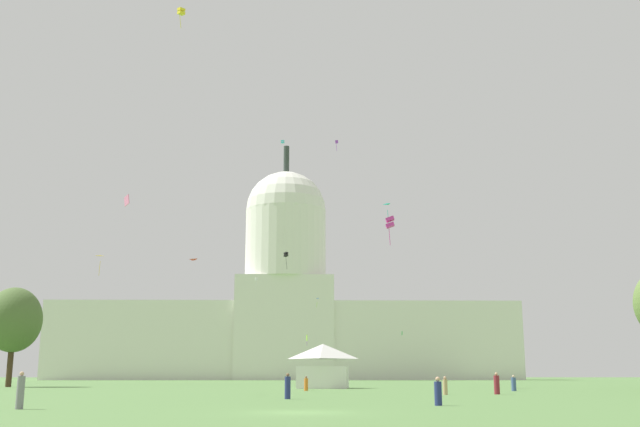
# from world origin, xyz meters

# --- Properties ---
(ground_plane) EXTENTS (800.00, 800.00, 0.00)m
(ground_plane) POSITION_xyz_m (0.00, 0.00, 0.00)
(ground_plane) COLOR #567F42
(capitol_building) EXTENTS (140.32, 25.12, 73.22)m
(capitol_building) POSITION_xyz_m (-5.16, 196.38, 21.11)
(capitol_building) COLOR silver
(capitol_building) RESTS_ON ground_plane
(event_tent) EXTENTS (6.81, 7.01, 5.23)m
(event_tent) POSITION_xyz_m (2.67, 58.17, 2.61)
(event_tent) COLOR white
(event_tent) RESTS_ON ground_plane
(tree_west_near) EXTENTS (9.68, 10.00, 13.08)m
(tree_west_near) POSITION_xyz_m (-38.41, 67.85, 8.73)
(tree_west_near) COLOR #42301E
(tree_west_near) RESTS_ON ground_plane
(person_maroon_mid_right) EXTENTS (0.51, 0.51, 1.79)m
(person_maroon_mid_right) POSITION_xyz_m (16.36, 29.79, 0.81)
(person_maroon_mid_right) COLOR maroon
(person_maroon_mid_right) RESTS_ON ground_plane
(person_orange_front_left) EXTENTS (0.54, 0.54, 1.45)m
(person_orange_front_left) POSITION_xyz_m (0.56, 43.91, 0.66)
(person_orange_front_left) COLOR orange
(person_orange_front_left) RESTS_ON ground_plane
(person_denim_edge_west) EXTENTS (0.58, 0.58, 1.56)m
(person_denim_edge_west) POSITION_xyz_m (21.23, 42.15, 0.70)
(person_denim_edge_west) COLOR #3D5684
(person_denim_edge_west) RESTS_ON ground_plane
(person_navy_near_tree_west) EXTENTS (0.47, 0.47, 1.70)m
(person_navy_near_tree_west) POSITION_xyz_m (-0.82, 18.03, 0.78)
(person_navy_near_tree_west) COLOR navy
(person_navy_near_tree_west) RESTS_ON ground_plane
(person_navy_back_left) EXTENTS (0.54, 0.54, 1.50)m
(person_navy_back_left) POSITION_xyz_m (7.39, 7.10, 0.68)
(person_navy_back_left) COLOR navy
(person_navy_back_left) RESTS_ON ground_plane
(person_grey_front_center) EXTENTS (0.37, 0.37, 1.76)m
(person_grey_front_center) POSITION_xyz_m (-13.31, 3.37, 0.81)
(person_grey_front_center) COLOR gray
(person_grey_front_center) RESTS_ON ground_plane
(person_tan_lawn_far_left) EXTENTS (0.52, 0.52, 1.48)m
(person_tan_lawn_far_left) POSITION_xyz_m (11.77, 28.32, 0.67)
(person_tan_lawn_far_left) COLOR tan
(person_tan_lawn_far_left) RESTS_ON ground_plane
(kite_yellow_high) EXTENTS (1.27, 1.28, 3.18)m
(kite_yellow_high) POSITION_xyz_m (-18.14, 69.32, 54.54)
(kite_yellow_high) COLOR yellow
(kite_blue_mid) EXTENTS (0.96, 1.27, 2.07)m
(kite_blue_mid) POSITION_xyz_m (3.82, 170.29, 21.41)
(kite_blue_mid) COLOR blue
(kite_white_mid) EXTENTS (0.87, 0.88, 3.22)m
(kite_white_mid) POSITION_xyz_m (-11.77, 158.21, 25.52)
(kite_white_mid) COLOR white
(kite_gold_mid) EXTENTS (1.44, 0.94, 3.67)m
(kite_gold_mid) POSITION_xyz_m (-37.14, 103.13, 22.41)
(kite_gold_mid) COLOR gold
(kite_green_low) EXTENTS (0.34, 1.06, 0.97)m
(kite_green_low) POSITION_xyz_m (22.24, 132.84, 10.53)
(kite_green_low) COLOR green
(kite_pink_low) EXTENTS (0.70, 0.88, 0.95)m
(kite_pink_low) POSITION_xyz_m (-15.20, 30.07, 16.44)
(kite_pink_low) COLOR pink
(kite_cyan_high) EXTENTS (0.84, 0.85, 0.82)m
(kite_cyan_high) POSITION_xyz_m (-4.54, 130.04, 53.67)
(kite_cyan_high) COLOR #33BCDB
(kite_violet_high) EXTENTS (0.72, 0.34, 2.59)m
(kite_violet_high) POSITION_xyz_m (7.77, 128.77, 53.06)
(kite_violet_high) COLOR purple
(kite_red_low) EXTENTS (1.44, 1.77, 0.14)m
(kite_red_low) POSITION_xyz_m (-14.50, 62.02, 15.74)
(kite_red_low) COLOR red
(kite_black_mid) EXTENTS (1.26, 1.27, 4.41)m
(kite_black_mid) POSITION_xyz_m (-4.04, 153.25, 31.24)
(kite_black_mid) COLOR black
(kite_lime_low) EXTENTS (0.30, 0.92, 2.67)m
(kite_lime_low) POSITION_xyz_m (1.31, 153.90, 10.39)
(kite_lime_low) COLOR #8CD133
(kite_magenta_mid) EXTENTS (1.22, 1.14, 3.72)m
(kite_magenta_mid) POSITION_xyz_m (11.18, 58.72, 20.43)
(kite_magenta_mid) COLOR #D1339E
(kite_turquoise_mid) EXTENTS (1.34, 1.32, 3.12)m
(kite_turquoise_mid) POSITION_xyz_m (13.93, 82.86, 27.71)
(kite_turquoise_mid) COLOR teal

